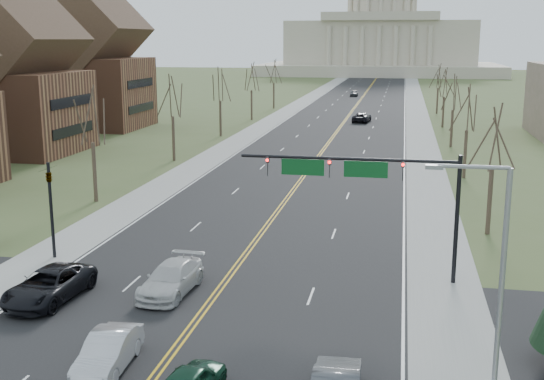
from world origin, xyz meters
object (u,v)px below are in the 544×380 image
at_px(signal_left, 51,199).
at_px(car_far_nb, 362,117).
at_px(car_far_sb, 354,93).
at_px(car_sb_inner_lead, 108,352).
at_px(street_light, 495,274).
at_px(car_sb_outer_lead, 49,285).
at_px(signal_mast, 365,178).
at_px(car_sb_inner_second, 171,279).

relative_size(signal_left, car_far_nb, 1.08).
bearing_deg(car_far_sb, car_sb_inner_lead, -89.19).
distance_m(street_light, car_sb_outer_lead, 22.50).
bearing_deg(signal_mast, car_far_nb, 93.50).
relative_size(street_light, car_far_nb, 1.63).
distance_m(signal_mast, car_sb_inner_lead, 16.97).
bearing_deg(car_far_sb, car_sb_inner_second, -89.33).
relative_size(signal_mast, car_sb_inner_second, 2.22).
bearing_deg(car_sb_outer_lead, car_sb_inner_second, 24.60).
height_order(signal_left, street_light, street_light).
bearing_deg(signal_left, car_sb_inner_lead, -54.29).
distance_m(car_sb_outer_lead, car_far_nb, 82.41).
bearing_deg(car_sb_outer_lead, signal_left, 120.57).
bearing_deg(car_sb_inner_lead, car_far_nb, 83.28).
relative_size(car_sb_inner_second, car_far_nb, 0.98).
xyz_separation_m(street_light, car_far_sb, (-14.86, 140.18, -4.49)).
bearing_deg(car_far_nb, car_far_sb, -78.90).
relative_size(street_light, car_far_sb, 2.12).
relative_size(signal_mast, street_light, 1.34).
xyz_separation_m(signal_mast, car_far_nb, (-4.59, 75.06, -4.98)).
distance_m(car_sb_inner_lead, car_sb_outer_lead, 9.00).
bearing_deg(signal_mast, car_far_sb, 94.32).
xyz_separation_m(signal_left, car_sb_inner_lead, (9.45, -13.15, -2.94)).
height_order(car_sb_inner_second, car_far_sb, car_sb_inner_second).
bearing_deg(street_light, car_far_sb, 96.05).
bearing_deg(street_light, car_sb_inner_lead, 178.64).
bearing_deg(street_light, signal_left, 150.88).
height_order(signal_mast, car_far_sb, signal_mast).
distance_m(signal_mast, street_light, 14.51).
relative_size(car_sb_inner_lead, car_sb_inner_second, 0.84).
xyz_separation_m(car_sb_inner_second, car_far_sb, (0.25, 131.10, -0.07)).
distance_m(signal_left, street_light, 27.78).
height_order(street_light, car_sb_inner_second, street_light).
height_order(signal_left, car_far_sb, signal_left).
bearing_deg(signal_left, signal_mast, -0.00).
bearing_deg(car_sb_outer_lead, car_sb_inner_lead, -42.53).
xyz_separation_m(signal_mast, car_sb_inner_second, (-9.82, -4.42, -4.96)).
bearing_deg(signal_mast, car_sb_outer_lead, -157.15).
bearing_deg(car_sb_inner_second, car_sb_inner_lead, -84.25).
bearing_deg(car_far_sb, street_light, -83.17).
height_order(car_far_nb, car_far_sb, car_far_nb).
bearing_deg(signal_left, car_sb_inner_second, -25.85).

